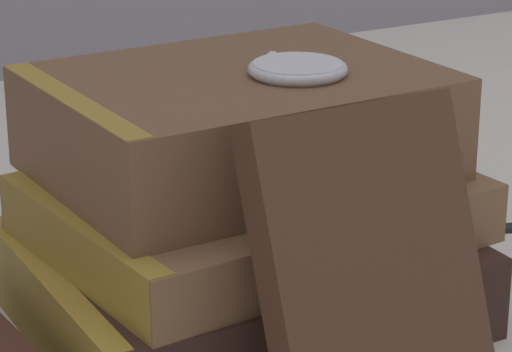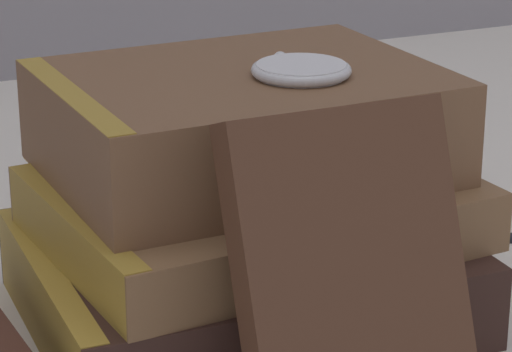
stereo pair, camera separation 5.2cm
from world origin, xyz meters
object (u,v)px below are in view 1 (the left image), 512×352
Objects in this scene: book_flat_top at (229,124)px; fountain_pen at (481,224)px; book_flat_middle at (242,210)px; pocket_watch at (297,69)px; book_leaning_front at (373,281)px; book_flat_bottom at (229,280)px.

book_flat_top is 0.19m from fountain_pen.
pocket_watch is at bearing -12.47° from book_flat_middle.
fountain_pen is at bearing 11.53° from pocket_watch.
fountain_pen is at bearing 3.91° from book_flat_middle.
book_leaning_front is 1.00× the size of fountain_pen.
book_flat_top is 1.41× the size of fountain_pen.
pocket_watch is at bearing -6.00° from book_flat_bottom.
fountain_pen is (0.17, 0.13, -0.06)m from book_leaning_front.
book_flat_bottom is 0.18m from fountain_pen.
book_leaning_front reaches higher than pocket_watch.
pocket_watch is (0.03, -0.02, 0.03)m from book_flat_top.
fountain_pen is (0.17, 0.03, -0.05)m from book_flat_middle.
book_flat_bottom is at bearing 172.70° from pocket_watch.
book_flat_middle is at bearing -147.12° from fountain_pen.
book_flat_top is at bearing 90.36° from book_leaning_front.
book_leaning_front is (0.01, -0.11, 0.04)m from book_flat_bottom.
book_flat_bottom is 0.04m from book_flat_middle.
book_flat_middle is at bearing 172.05° from pocket_watch.
book_flat_middle is 4.07× the size of pocket_watch.
pocket_watch reaches higher than book_flat_middle.
pocket_watch reaches higher than book_flat_top.
pocket_watch is 0.38× the size of fountain_pen.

